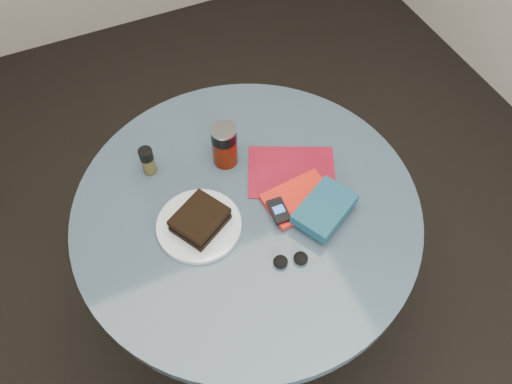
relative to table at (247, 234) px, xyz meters
name	(u,v)px	position (x,y,z in m)	size (l,w,h in m)	color
ground	(249,305)	(0.00, 0.00, -0.59)	(4.00, 4.00, 0.00)	black
table	(247,234)	(0.00, 0.00, 0.00)	(1.00, 1.00, 0.75)	black
plate	(199,225)	(-0.15, -0.01, 0.17)	(0.24, 0.24, 0.01)	white
sandwich	(200,220)	(-0.14, -0.01, 0.20)	(0.17, 0.17, 0.05)	black
soda_can	(224,145)	(0.01, 0.18, 0.24)	(0.09, 0.09, 0.14)	#5E1404
pepper_grinder	(148,161)	(-0.21, 0.23, 0.21)	(0.05, 0.05, 0.09)	#4C4320
magazine	(291,172)	(0.17, 0.05, 0.17)	(0.26, 0.19, 0.00)	maroon
red_book	(299,199)	(0.14, -0.05, 0.18)	(0.19, 0.13, 0.02)	red
novel	(325,209)	(0.18, -0.12, 0.20)	(0.17, 0.11, 0.03)	navy
mp3_player	(279,211)	(0.07, -0.07, 0.19)	(0.05, 0.08, 0.01)	black
headphones	(291,260)	(0.03, -0.21, 0.17)	(0.10, 0.06, 0.02)	black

